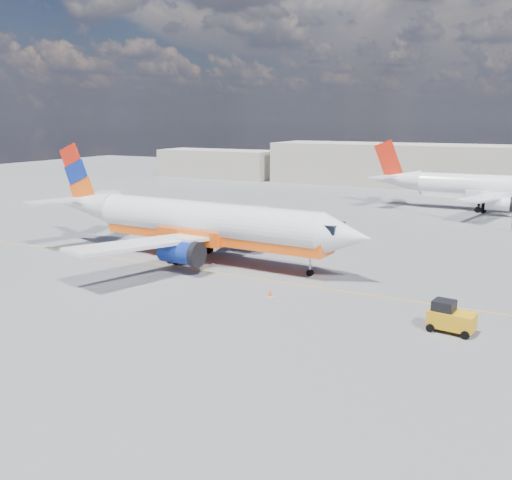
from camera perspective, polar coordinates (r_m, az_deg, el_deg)
The scene contains 8 objects.
ground at distance 44.66m, azimuth -3.16°, elevation -4.61°, with size 240.00×240.00×0.00m, color slate.
taxi_line at distance 47.15m, azimuth -1.28°, elevation -3.68°, with size 70.00×0.15×0.01m, color gold.
terminal_main at distance 113.25m, azimuth 19.26°, elevation 6.93°, with size 70.00×14.00×8.00m, color #BEB5A4.
terminal_annex at distance 128.07m, azimuth -3.84°, elevation 7.64°, with size 26.00×10.00×6.00m, color #BEB5A4.
main_jet at distance 52.43m, azimuth -5.83°, elevation 1.75°, with size 34.40×27.18×10.42m.
second_jet at distance 86.72m, azimuth 22.40°, elevation 4.84°, with size 32.29×25.52×9.79m.
gse_tug at distance 37.00m, azimuth 18.85°, elevation -7.35°, with size 2.86×1.97×1.92m.
traffic_cone at distance 41.94m, azimuth 1.44°, elevation -5.35°, with size 0.37×0.37×0.52m.
Camera 1 is at (22.17, -36.60, 12.79)m, focal length 40.00 mm.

